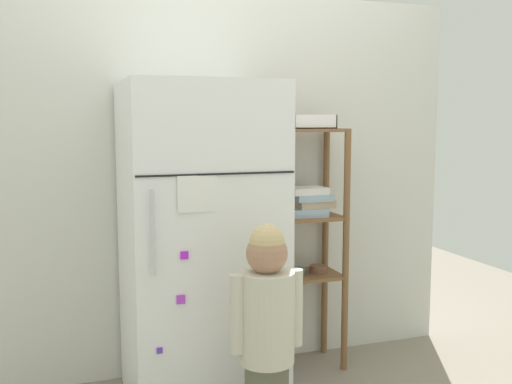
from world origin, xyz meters
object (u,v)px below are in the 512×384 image
(fruit_bin, at_px, (311,122))
(child_standing, at_px, (267,317))
(refrigerator, at_px, (200,244))
(pantry_shelf_unit, at_px, (308,224))

(fruit_bin, bearing_deg, child_standing, -125.00)
(refrigerator, height_order, pantry_shelf_unit, refrigerator)
(child_standing, bearing_deg, refrigerator, 103.39)
(child_standing, xyz_separation_m, fruit_bin, (0.52, 0.74, 0.78))
(fruit_bin, bearing_deg, refrigerator, -165.68)
(refrigerator, height_order, fruit_bin, refrigerator)
(child_standing, bearing_deg, pantry_shelf_unit, 55.65)
(refrigerator, distance_m, child_standing, 0.62)
(child_standing, distance_m, pantry_shelf_unit, 0.95)
(pantry_shelf_unit, xyz_separation_m, fruit_bin, (-0.00, -0.02, 0.56))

